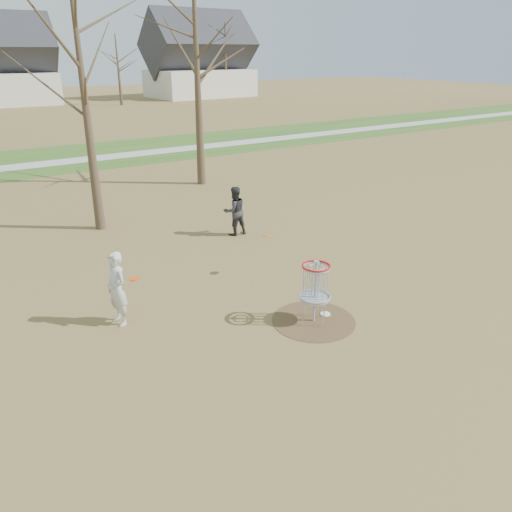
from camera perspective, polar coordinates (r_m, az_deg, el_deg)
The scene contains 11 objects.
ground at distance 10.87m, azimuth 6.59°, elevation -7.36°, with size 160.00×160.00×0.00m, color brown.
green_band at distance 29.34m, azimuth -20.73°, elevation 10.45°, with size 160.00×8.00×0.01m, color #2D5119.
footpath at distance 28.38m, azimuth -20.25°, elevation 10.18°, with size 160.00×1.50×0.01m, color #9E9E99.
dirt_circle at distance 10.87m, azimuth 6.59°, elevation -7.34°, with size 1.80×1.80×0.01m, color #47331E.
player_standing at distance 10.74m, azimuth -15.60°, elevation -3.65°, with size 0.59×0.38×1.61m, color beige.
player_throwing at distance 15.54m, azimuth -2.47°, elevation 5.18°, with size 0.75×0.58×1.54m, color #2B2B30.
disc_grounded at distance 11.12m, azimuth 7.93°, elevation -6.58°, with size 0.22×0.22×0.02m, color white.
discs_in_play at distance 11.51m, azimuth -5.30°, elevation 0.25°, with size 3.89×0.75×0.11m.
disc_golf_basket at distance 10.45m, azimuth 6.81°, elevation -3.00°, with size 0.64×0.64×1.35m.
bare_trees at distance 43.69m, azimuth -24.23°, elevation 20.58°, with size 52.62×44.98×9.00m.
houses_row at distance 60.68m, azimuth -24.48°, elevation 18.81°, with size 56.51×10.01×7.26m.
Camera 1 is at (-6.15, -7.18, 5.37)m, focal length 35.00 mm.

